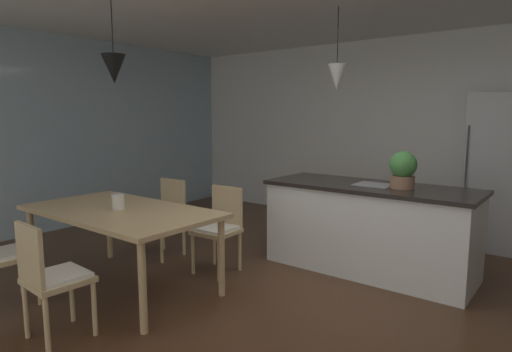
# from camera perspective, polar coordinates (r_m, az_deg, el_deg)

# --- Properties ---
(ground_plane) EXTENTS (10.00, 8.40, 0.04)m
(ground_plane) POSITION_cam_1_polar(r_m,az_deg,el_deg) (3.81, 5.70, -17.16)
(ground_plane) COLOR #4C301E
(wall_back_kitchen) EXTENTS (10.00, 0.12, 2.70)m
(wall_back_kitchen) POSITION_cam_1_polar(r_m,az_deg,el_deg) (6.46, 21.53, 5.25)
(wall_back_kitchen) COLOR white
(wall_back_kitchen) RESTS_ON ground_plane
(window_wall_left_glazing) EXTENTS (0.06, 8.40, 2.70)m
(window_wall_left_glazing) POSITION_cam_1_polar(r_m,az_deg,el_deg) (6.57, -25.78, 5.05)
(window_wall_left_glazing) COLOR #9EB7C6
(window_wall_left_glazing) RESTS_ON ground_plane
(dining_table) EXTENTS (1.87, 1.01, 0.75)m
(dining_table) POSITION_cam_1_polar(r_m,az_deg,el_deg) (4.15, -17.50, -5.06)
(dining_table) COLOR tan
(dining_table) RESTS_ON ground_plane
(chair_near_left) EXTENTS (0.41, 0.41, 0.87)m
(chair_near_left) POSITION_cam_1_polar(r_m,az_deg,el_deg) (4.17, -30.82, -8.75)
(chair_near_left) COLOR tan
(chair_near_left) RESTS_ON ground_plane
(chair_near_right) EXTENTS (0.42, 0.42, 0.87)m
(chair_near_right) POSITION_cam_1_polar(r_m,az_deg,el_deg) (3.44, -25.55, -11.87)
(chair_near_right) COLOR tan
(chair_near_right) RESTS_ON ground_plane
(chair_far_left) EXTENTS (0.42, 0.42, 0.87)m
(chair_far_left) POSITION_cam_1_polar(r_m,az_deg,el_deg) (5.04, -11.95, -5.04)
(chair_far_left) COLOR tan
(chair_far_left) RESTS_ON ground_plane
(chair_far_right) EXTENTS (0.42, 0.42, 0.87)m
(chair_far_right) POSITION_cam_1_polar(r_m,az_deg,el_deg) (4.45, -4.88, -6.64)
(chair_far_right) COLOR tan
(chair_far_right) RESTS_ON ground_plane
(kitchen_island) EXTENTS (2.10, 0.83, 0.91)m
(kitchen_island) POSITION_cam_1_polar(r_m,az_deg,el_deg) (4.61, 14.72, -6.54)
(kitchen_island) COLOR white
(kitchen_island) RESTS_ON ground_plane
(refrigerator) EXTENTS (0.70, 0.67, 1.86)m
(refrigerator) POSITION_cam_1_polar(r_m,az_deg,el_deg) (5.89, 29.64, 0.44)
(refrigerator) COLOR #B2B5B7
(refrigerator) RESTS_ON ground_plane
(pendant_over_table) EXTENTS (0.21, 0.21, 0.83)m
(pendant_over_table) POSITION_cam_1_polar(r_m,az_deg,el_deg) (3.96, -18.31, 13.35)
(pendant_over_table) COLOR black
(pendant_over_island_main) EXTENTS (0.18, 0.18, 0.84)m
(pendant_over_island_main) POSITION_cam_1_polar(r_m,az_deg,el_deg) (4.65, 10.66, 12.75)
(pendant_over_island_main) COLOR black
(potted_plant_on_island) EXTENTS (0.26, 0.26, 0.36)m
(potted_plant_on_island) POSITION_cam_1_polar(r_m,az_deg,el_deg) (4.38, 18.89, 0.86)
(potted_plant_on_island) COLOR #8C664C
(potted_plant_on_island) RESTS_ON kitchen_island
(vase_on_dining_table) EXTENTS (0.11, 0.11, 0.15)m
(vase_on_dining_table) POSITION_cam_1_polar(r_m,az_deg,el_deg) (4.12, -17.82, -3.22)
(vase_on_dining_table) COLOR silver
(vase_on_dining_table) RESTS_ON dining_table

